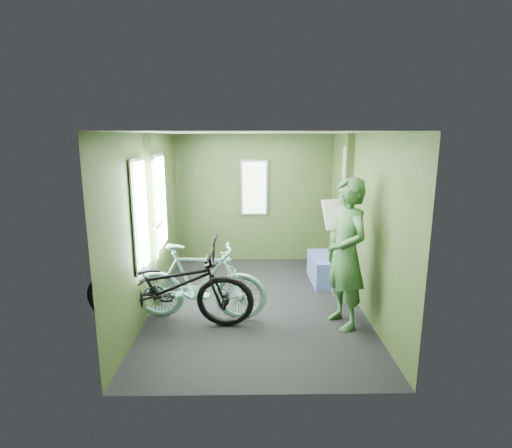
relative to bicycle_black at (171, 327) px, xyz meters
The scene contains 6 objects.
room 1.90m from the bicycle_black, 35.30° to the left, with size 4.00×4.02×2.31m.
bicycle_black is the anchor object (origin of this frame).
bicycle_mint 0.37m from the bicycle_black, 26.37° to the left, with size 0.47×1.68×1.01m, color #7ABDB8.
passenger 2.29m from the bicycle_black, ahead, with size 0.62×0.79×1.80m.
waste_box 2.59m from the bicycle_black, 25.01° to the left, with size 0.27×0.38×0.93m, color gray.
bench_seat 2.66m from the bicycle_black, 34.04° to the left, with size 0.49×0.86×0.90m.
Camera 1 is at (-0.09, -5.15, 2.26)m, focal length 28.00 mm.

